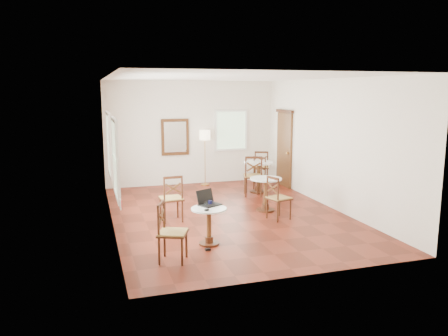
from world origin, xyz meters
name	(u,v)px	position (x,y,z in m)	size (l,w,h in m)	color
ground	(228,214)	(0.00, 0.00, 0.00)	(7.00, 7.00, 0.00)	#601E10
room_shell	(222,129)	(-0.06, 0.27, 1.89)	(5.02, 7.02, 3.01)	white
cafe_table_near	(209,222)	(-0.92, -1.76, 0.42)	(0.64, 0.64, 0.67)	#3F1F0F
cafe_table_mid	(266,191)	(0.91, 0.03, 0.47)	(0.73, 0.73, 0.77)	#3F1F0F
cafe_table_back	(259,174)	(1.45, 1.82, 0.52)	(0.79, 0.79, 0.83)	#3F1F0F
chair_near_a	(171,198)	(-1.29, -0.15, 0.50)	(0.49, 0.49, 1.00)	#3F1F0F
chair_near_b	(171,232)	(-1.71, -2.34, 0.49)	(0.59, 0.59, 0.97)	#3F1F0F
chair_mid_a	(253,176)	(1.17, 1.50, 0.53)	(0.61, 0.61, 1.07)	#3F1F0F
chair_mid_b	(278,198)	(0.90, -0.67, 0.47)	(0.54, 0.54, 0.94)	#3F1F0F
chair_back_a	(261,167)	(2.00, 3.00, 0.48)	(0.58, 0.58, 0.96)	#3F1F0F
chair_back_b	(256,175)	(1.38, 1.81, 0.48)	(0.62, 0.62, 0.96)	#3F1F0F
floor_lamp	(205,139)	(0.31, 3.15, 1.36)	(0.31, 0.31, 1.60)	#BF8C3F
laptop	(208,201)	(-0.88, -1.53, 0.74)	(0.47, 0.45, 0.27)	black
mouse	(207,210)	(-1.01, -1.93, 0.69)	(0.10, 0.06, 0.04)	black
navy_mug	(210,203)	(-0.84, -1.58, 0.72)	(0.11, 0.07, 0.09)	#101036
water_glass	(206,204)	(-0.94, -1.65, 0.72)	(0.05, 0.05, 0.09)	white
power_adapter	(208,249)	(-1.03, -2.06, 0.02)	(0.09, 0.06, 0.04)	black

